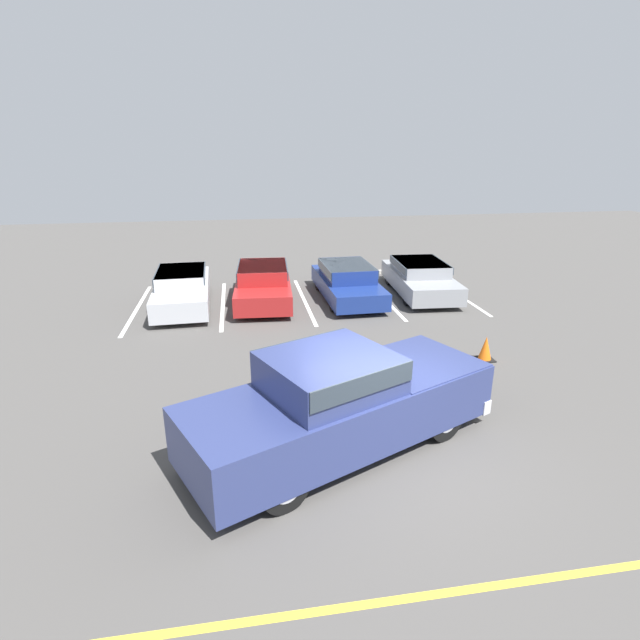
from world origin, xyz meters
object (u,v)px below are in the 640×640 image
(parked_sedan_c, at_px, (347,280))
(wheel_stop_curb, at_px, (388,271))
(pickup_truck, at_px, (343,401))
(parked_sedan_b, at_px, (263,283))
(traffic_cone, at_px, (485,349))
(parked_sedan_d, at_px, (420,276))
(parked_sedan_a, at_px, (182,287))

(parked_sedan_c, distance_m, wheel_stop_curb, 4.20)
(pickup_truck, relative_size, wheel_stop_curb, 3.45)
(parked_sedan_b, xyz_separation_m, traffic_cone, (5.19, -5.89, -0.39))
(parked_sedan_b, xyz_separation_m, parked_sedan_d, (5.63, 0.07, -0.04))
(traffic_cone, bearing_deg, parked_sedan_d, 85.74)
(parked_sedan_d, bearing_deg, parked_sedan_c, -82.82)
(parked_sedan_b, relative_size, traffic_cone, 7.34)
(parked_sedan_a, relative_size, parked_sedan_c, 1.02)
(pickup_truck, xyz_separation_m, parked_sedan_a, (-3.56, 8.98, -0.26))
(parked_sedan_b, height_order, traffic_cone, parked_sedan_b)
(traffic_cone, xyz_separation_m, wheel_stop_curb, (0.25, 9.12, -0.22))
(parked_sedan_a, bearing_deg, wheel_stop_curb, 109.94)
(pickup_truck, height_order, traffic_cone, pickup_truck)
(pickup_truck, xyz_separation_m, parked_sedan_d, (4.75, 9.12, -0.27))
(parked_sedan_d, bearing_deg, traffic_cone, -0.58)
(parked_sedan_a, xyz_separation_m, traffic_cone, (7.87, -5.83, -0.36))
(parked_sedan_b, relative_size, wheel_stop_curb, 2.64)
(pickup_truck, bearing_deg, wheel_stop_curb, 44.78)
(parked_sedan_d, bearing_deg, pickup_truck, -23.84)
(parked_sedan_c, relative_size, wheel_stop_curb, 2.64)
(traffic_cone, bearing_deg, pickup_truck, -143.83)
(traffic_cone, bearing_deg, parked_sedan_b, 131.34)
(pickup_truck, height_order, wheel_stop_curb, pickup_truck)
(parked_sedan_c, height_order, traffic_cone, parked_sedan_c)
(traffic_cone, distance_m, wheel_stop_curb, 9.12)
(parked_sedan_d, xyz_separation_m, wheel_stop_curb, (-0.20, 3.15, -0.57))
(parked_sedan_a, distance_m, parked_sedan_b, 2.68)
(pickup_truck, xyz_separation_m, parked_sedan_c, (2.03, 8.95, -0.25))
(parked_sedan_a, height_order, traffic_cone, parked_sedan_a)
(parked_sedan_b, distance_m, traffic_cone, 7.86)
(pickup_truck, height_order, parked_sedan_c, pickup_truck)
(pickup_truck, distance_m, parked_sedan_d, 10.28)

